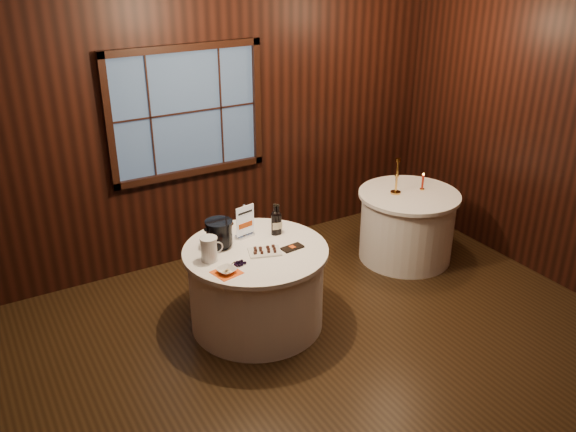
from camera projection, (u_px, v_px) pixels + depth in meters
ground at (315, 385)px, 4.86m from camera, size 6.00×6.00×0.00m
back_wall at (186, 122)px, 6.16m from camera, size 6.00×0.10×3.00m
main_table at (256, 286)px, 5.48m from camera, size 1.28×1.28×0.77m
side_table at (407, 226)px, 6.63m from camera, size 1.08×1.08×0.77m
sign_stand at (245, 226)px, 5.49m from camera, size 0.19×0.12×0.32m
port_bottle_left at (275, 221)px, 5.52m from camera, size 0.07×0.08×0.30m
port_bottle_right at (278, 221)px, 5.54m from camera, size 0.07×0.07×0.29m
ice_bucket at (219, 233)px, 5.30m from camera, size 0.24×0.24×0.25m
chocolate_plate at (265, 251)px, 5.25m from camera, size 0.32×0.26×0.04m
chocolate_box at (292, 248)px, 5.32m from camera, size 0.21×0.12×0.02m
grape_bunch at (239, 263)px, 5.05m from camera, size 0.17×0.08×0.04m
glass_pitcher at (209, 249)px, 5.09m from camera, size 0.20×0.15×0.21m
orange_napkin at (227, 273)px, 4.94m from camera, size 0.24×0.24×0.00m
cracker_bowl at (227, 270)px, 4.93m from camera, size 0.18×0.18×0.04m
brass_candlestick at (396, 181)px, 6.41m from camera, size 0.11×0.11×0.39m
red_candle at (423, 183)px, 6.53m from camera, size 0.05×0.05×0.19m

